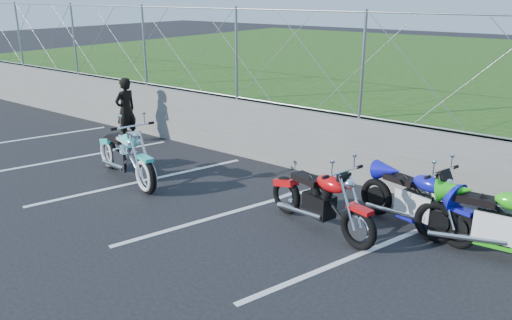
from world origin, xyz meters
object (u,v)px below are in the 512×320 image
Objects in this scene: sportbike_blue at (417,203)px; person_standing at (126,110)px; naked_orange at (321,202)px; cruiser_turquoise at (127,157)px; sportbike_green at (498,225)px.

sportbike_blue is 7.64m from person_standing.
person_standing is (-6.43, 1.46, 0.32)m from naked_orange.
cruiser_turquoise is 6.67m from sportbike_green.
cruiser_turquoise reaches higher than sportbike_blue.
person_standing reaches higher than sportbike_blue.
naked_orange is 0.98× the size of sportbike_green.
sportbike_blue is at bearing 29.12° from cruiser_turquoise.
person_standing is at bearing -177.38° from naked_orange.
sportbike_green is 1.40× the size of person_standing.
cruiser_turquoise is at bearing 50.84° from person_standing.
person_standing is at bearing -168.93° from sportbike_blue.
person_standing reaches higher than cruiser_turquoise.
sportbike_green is (2.39, 0.76, 0.02)m from naked_orange.
cruiser_turquoise is at bearing -174.64° from sportbike_green.
person_standing is (-7.61, 0.56, 0.33)m from sportbike_blue.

